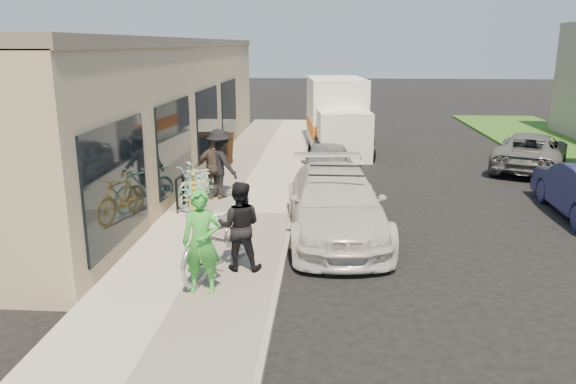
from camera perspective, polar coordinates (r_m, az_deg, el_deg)
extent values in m
plane|color=black|center=(10.58, 1.81, -7.78)|extent=(120.00, 120.00, 0.00)
cube|color=#AFAC9E|center=(13.58, -6.16, -2.36)|extent=(3.00, 34.00, 0.15)
cube|color=gray|center=(13.40, 0.39, -2.55)|extent=(0.12, 34.00, 0.13)
cube|color=tan|center=(18.74, -13.55, 8.09)|extent=(3.50, 20.00, 4.00)
cube|color=#695D4F|center=(18.62, -13.95, 14.51)|extent=(3.60, 20.00, 0.25)
cube|color=black|center=(10.77, -16.95, 0.94)|extent=(0.06, 3.00, 2.20)
cube|color=black|center=(14.50, -11.42, 4.74)|extent=(0.06, 3.00, 2.20)
cube|color=black|center=(18.34, -8.15, 6.95)|extent=(0.06, 3.00, 2.20)
cube|color=black|center=(22.23, -6.01, 8.38)|extent=(0.06, 3.00, 2.20)
cylinder|color=black|center=(13.54, -11.22, -0.48)|extent=(0.06, 0.06, 0.82)
cylinder|color=black|center=(14.04, -10.58, 0.10)|extent=(0.06, 0.06, 0.82)
cylinder|color=black|center=(13.69, -10.98, 1.46)|extent=(0.08, 0.55, 0.06)
cube|color=black|center=(18.75, -6.94, 4.30)|extent=(0.67, 0.38, 1.04)
cube|color=black|center=(19.10, -6.52, 4.51)|extent=(0.67, 0.38, 1.04)
cube|color=black|center=(18.71, -6.99, 4.44)|extent=(0.53, 0.27, 0.75)
imported|color=silver|center=(12.17, 4.84, -1.18)|extent=(2.42, 5.12, 1.44)
cylinder|color=black|center=(11.46, 4.95, 1.63)|extent=(1.14, 0.04, 0.04)
cylinder|color=black|center=(12.40, 4.89, 2.64)|extent=(1.14, 0.04, 0.04)
imported|color=gray|center=(16.51, 3.99, 2.75)|extent=(1.57, 3.68, 1.24)
cube|color=white|center=(20.36, 5.70, 5.72)|extent=(2.01, 2.01, 1.74)
cube|color=black|center=(20.30, 5.73, 6.74)|extent=(1.69, 0.22, 0.82)
cube|color=white|center=(22.98, 4.87, 8.16)|extent=(2.48, 4.04, 2.66)
cube|color=#CD580C|center=(23.06, 4.83, 6.69)|extent=(2.50, 4.06, 0.50)
cylinder|color=black|center=(19.90, 3.21, 4.09)|extent=(0.30, 0.75, 0.73)
cylinder|color=black|center=(20.13, 8.42, 4.08)|extent=(0.30, 0.75, 0.73)
cylinder|color=black|center=(20.88, 2.97, 4.60)|extent=(0.30, 0.75, 0.73)
cylinder|color=black|center=(21.11, 7.95, 4.59)|extent=(0.30, 0.75, 0.73)
cylinder|color=black|center=(24.31, 2.31, 6.06)|extent=(0.30, 0.75, 0.73)
cylinder|color=black|center=(24.50, 6.62, 6.05)|extent=(0.30, 0.75, 0.73)
imported|color=#55575A|center=(20.27, 23.44, 3.81)|extent=(3.71, 4.92, 1.24)
imported|color=#BDBEC0|center=(9.96, -6.88, -4.52)|extent=(1.58, 2.56, 1.27)
imported|color=green|center=(9.10, -8.78, -5.02)|extent=(0.62, 0.41, 1.71)
imported|color=black|center=(9.95, -4.96, -3.45)|extent=(0.79, 0.62, 1.61)
imported|color=#90D7CA|center=(13.72, -9.60, 0.49)|extent=(1.43, 1.89, 1.14)
imported|color=#90D7CA|center=(14.42, -8.94, 0.90)|extent=(1.34, 1.97, 0.98)
imported|color=yellow|center=(12.80, -9.53, -0.66)|extent=(0.96, 1.88, 1.09)
imported|color=black|center=(14.74, -6.95, 2.90)|extent=(1.32, 1.24, 1.79)
imported|color=#504239|center=(14.68, -7.59, 2.48)|extent=(1.01, 0.61, 1.62)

